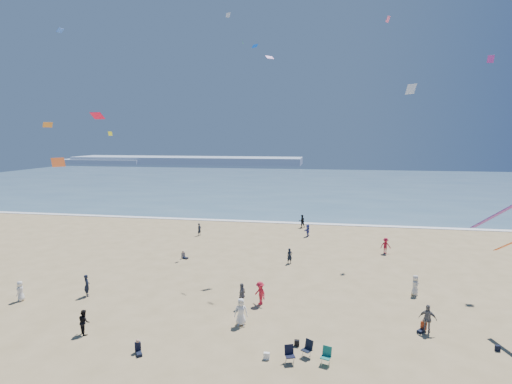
# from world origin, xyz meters

# --- Properties ---
(ocean) EXTENTS (220.00, 100.00, 0.06)m
(ocean) POSITION_xyz_m (0.00, 95.00, 0.03)
(ocean) COLOR #476B84
(ocean) RESTS_ON ground
(surf_line) EXTENTS (220.00, 1.20, 0.08)m
(surf_line) POSITION_xyz_m (0.00, 45.00, 0.04)
(surf_line) COLOR white
(surf_line) RESTS_ON ground
(headland_far) EXTENTS (110.00, 20.00, 3.20)m
(headland_far) POSITION_xyz_m (-60.00, 170.00, 1.60)
(headland_far) COLOR #7A8EA8
(headland_far) RESTS_ON ground
(headland_near) EXTENTS (40.00, 14.00, 2.00)m
(headland_near) POSITION_xyz_m (-100.00, 165.00, 1.00)
(headland_near) COLOR #7A8EA8
(headland_near) RESTS_ON ground
(standing_flyers) EXTENTS (35.68, 53.27, 1.90)m
(standing_flyers) POSITION_xyz_m (4.35, 17.25, 0.88)
(standing_flyers) COLOR slate
(standing_flyers) RESTS_ON ground
(seated_group) EXTENTS (22.32, 30.52, 0.84)m
(seated_group) POSITION_xyz_m (1.30, 8.29, 0.42)
(seated_group) COLOR white
(seated_group) RESTS_ON ground
(chair_cluster) EXTENTS (2.76, 1.60, 1.00)m
(chair_cluster) POSITION_xyz_m (4.97, 8.11, 0.50)
(chair_cluster) COLOR black
(chair_cluster) RESTS_ON ground
(white_tote) EXTENTS (0.35, 0.20, 0.40)m
(white_tote) POSITION_xyz_m (2.63, 7.97, 0.20)
(white_tote) COLOR white
(white_tote) RESTS_ON ground
(black_backpack) EXTENTS (0.30, 0.22, 0.38)m
(black_backpack) POSITION_xyz_m (4.25, 9.74, 0.19)
(black_backpack) COLOR black
(black_backpack) RESTS_ON ground
(navy_bag) EXTENTS (0.28, 0.18, 0.34)m
(navy_bag) POSITION_xyz_m (16.23, 11.25, 0.17)
(navy_bag) COLOR black
(navy_bag) RESTS_ON ground
(kites_aloft) EXTENTS (48.33, 42.73, 29.54)m
(kites_aloft) POSITION_xyz_m (8.31, 13.11, 14.73)
(kites_aloft) COLOR pink
(kites_aloft) RESTS_ON ground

